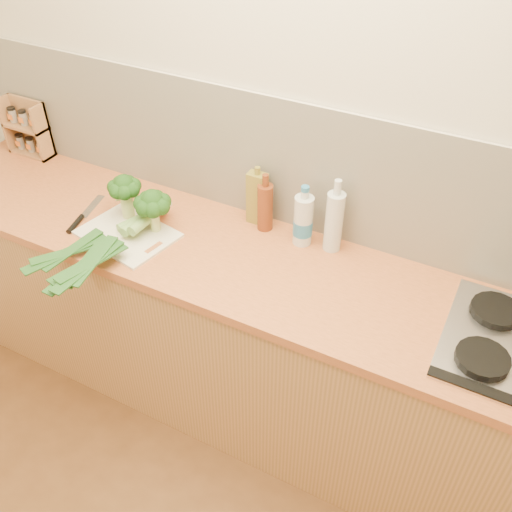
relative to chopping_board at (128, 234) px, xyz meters
The scene contains 14 objects.
room_shell 0.71m from the chopping_board, 35.68° to the left, with size 3.50×3.50×3.50m.
counter 0.71m from the chopping_board, ahead, with size 3.20×0.62×0.90m.
chopping_board is the anchor object (origin of this frame).
broccoli_left 0.19m from the chopping_board, 123.93° to the left, with size 0.14×0.14×0.20m.
broccoli_right 0.18m from the chopping_board, 39.12° to the left, with size 0.15×0.15×0.19m.
leek_front 0.06m from the chopping_board, 132.64° to the right, with size 0.27×0.61×0.04m.
leek_mid 0.08m from the chopping_board, 70.07° to the right, with size 0.11×0.65×0.04m.
leek_back 0.11m from the chopping_board, 44.04° to the right, with size 0.11×0.65×0.04m.
chefs_knife 0.24m from the chopping_board, behind, with size 0.09×0.29×0.02m.
spice_rack 0.90m from the chopping_board, 158.02° to the left, with size 0.23×0.09×0.28m.
oil_tin 0.55m from the chopping_board, 37.86° to the left, with size 0.08×0.05×0.26m.
glass_bottle 0.83m from the chopping_board, 21.78° to the left, with size 0.07×0.07×0.31m.
amber_bottle 0.57m from the chopping_board, 32.68° to the left, with size 0.06×0.06×0.25m.
water_bottle 0.71m from the chopping_board, 23.88° to the left, with size 0.08×0.08×0.24m.
Camera 1 is at (0.78, -0.29, 2.31)m, focal length 40.00 mm.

